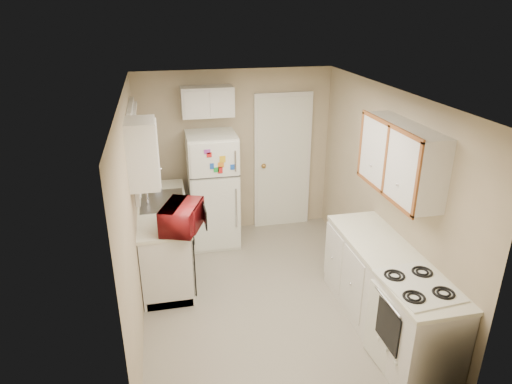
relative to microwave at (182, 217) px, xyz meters
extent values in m
plane|color=#AEA692|center=(0.90, -0.20, -1.05)|extent=(3.80, 3.80, 0.00)
plane|color=white|center=(0.90, -0.20, 1.35)|extent=(3.80, 3.80, 0.00)
plane|color=tan|center=(-0.50, -0.20, 0.15)|extent=(3.80, 3.80, 0.00)
plane|color=tan|center=(2.30, -0.20, 0.15)|extent=(3.80, 3.80, 0.00)
plane|color=tan|center=(0.90, 1.70, 0.15)|extent=(2.80, 2.80, 0.00)
plane|color=tan|center=(0.90, -2.10, 0.15)|extent=(2.80, 2.80, 0.00)
cube|color=silver|center=(-0.20, 0.70, -0.60)|extent=(0.60, 1.80, 0.90)
cube|color=black|center=(0.09, 0.10, -0.56)|extent=(0.03, 0.58, 0.72)
cube|color=gray|center=(-0.20, 0.85, -0.19)|extent=(0.54, 0.74, 0.16)
imported|color=maroon|center=(0.00, 0.00, 0.00)|extent=(0.61, 0.48, 0.36)
imported|color=silver|center=(-0.25, 1.29, -0.05)|extent=(0.11, 0.11, 0.22)
cube|color=silver|center=(-0.46, 0.85, 0.55)|extent=(0.10, 0.98, 1.08)
cube|color=silver|center=(-0.35, 0.02, 0.75)|extent=(0.30, 0.45, 0.70)
cube|color=silver|center=(0.50, 1.31, -0.24)|extent=(0.67, 0.65, 1.61)
cube|color=silver|center=(0.50, 1.55, 0.95)|extent=(0.70, 0.30, 0.40)
cube|color=silver|center=(1.60, 1.66, -0.03)|extent=(0.86, 0.06, 2.08)
cube|color=silver|center=(2.00, -1.00, -0.60)|extent=(0.60, 2.00, 0.90)
cube|color=silver|center=(1.97, -1.55, -0.64)|extent=(0.60, 0.71, 0.82)
cube|color=silver|center=(2.15, -0.70, 0.75)|extent=(0.30, 1.20, 0.70)
camera|label=1|loc=(-0.16, -4.58, 2.17)|focal=32.00mm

